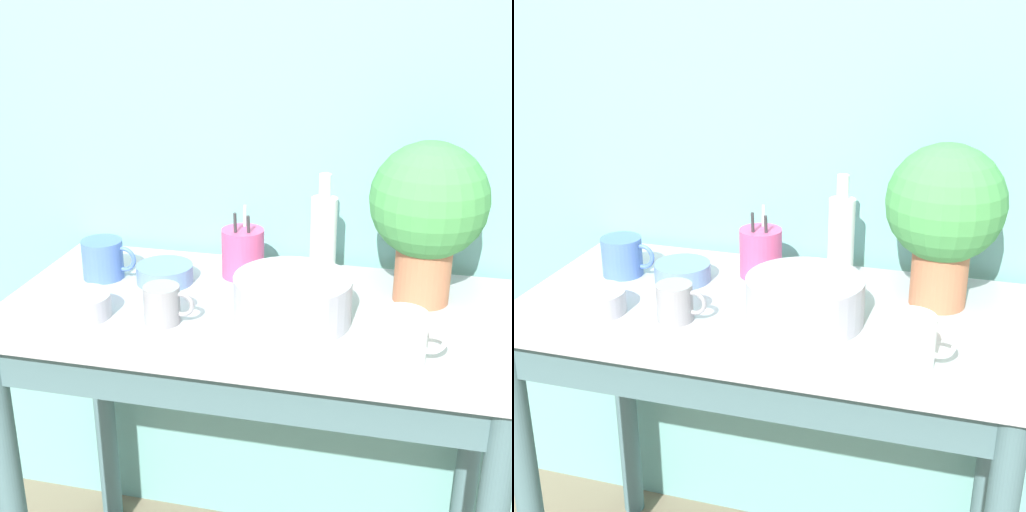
{
  "view_description": "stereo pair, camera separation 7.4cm",
  "coord_description": "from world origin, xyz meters",
  "views": [
    {
      "loc": [
        0.33,
        -1.09,
        1.54
      ],
      "look_at": [
        0.0,
        0.29,
        0.99
      ],
      "focal_mm": 50.0,
      "sensor_mm": 36.0,
      "label": 1
    },
    {
      "loc": [
        0.4,
        -1.07,
        1.54
      ],
      "look_at": [
        0.0,
        0.29,
        0.99
      ],
      "focal_mm": 50.0,
      "sensor_mm": 36.0,
      "label": 2
    }
  ],
  "objects": [
    {
      "name": "wall_back",
      "position": [
        0.0,
        0.64,
        1.2
      ],
      "size": [
        6.0,
        0.05,
        2.4
      ],
      "color": "#70ADA8",
      "rests_on": "ground_plane"
    },
    {
      "name": "counter_table",
      "position": [
        0.0,
        0.27,
        0.66
      ],
      "size": [
        1.13,
        0.58,
        0.87
      ],
      "color": "slate",
      "rests_on": "ground_plane"
    },
    {
      "name": "potted_plant",
      "position": [
        0.35,
        0.41,
        1.09
      ],
      "size": [
        0.25,
        0.25,
        0.36
      ],
      "color": "#B7704C",
      "rests_on": "counter_table"
    },
    {
      "name": "bowl_wash_large",
      "position": [
        0.09,
        0.25,
        0.92
      ],
      "size": [
        0.25,
        0.25,
        0.1
      ],
      "color": "#A8A8B2",
      "rests_on": "counter_table"
    },
    {
      "name": "bottle_tall",
      "position": [
        0.12,
        0.48,
        0.98
      ],
      "size": [
        0.06,
        0.06,
        0.26
      ],
      "color": "white",
      "rests_on": "counter_table"
    },
    {
      "name": "mug_blue",
      "position": [
        -0.39,
        0.37,
        0.92
      ],
      "size": [
        0.13,
        0.1,
        0.09
      ],
      "color": "#4C70B7",
      "rests_on": "counter_table"
    },
    {
      "name": "mug_white",
      "position": [
        0.32,
        0.12,
        0.92
      ],
      "size": [
        0.13,
        0.09,
        0.1
      ],
      "color": "white",
      "rests_on": "counter_table"
    },
    {
      "name": "mug_grey",
      "position": [
        -0.17,
        0.17,
        0.91
      ],
      "size": [
        0.11,
        0.08,
        0.08
      ],
      "color": "gray",
      "rests_on": "counter_table"
    },
    {
      "name": "bowl_small_blue",
      "position": [
        -0.24,
        0.38,
        0.89
      ],
      "size": [
        0.13,
        0.13,
        0.04
      ],
      "color": "#6684B2",
      "rests_on": "counter_table"
    },
    {
      "name": "bowl_small_steel",
      "position": [
        -0.35,
        0.16,
        0.89
      ],
      "size": [
        0.12,
        0.12,
        0.05
      ],
      "color": "#A8A8B2",
      "rests_on": "counter_table"
    },
    {
      "name": "utensil_cup",
      "position": [
        -0.07,
        0.46,
        0.93
      ],
      "size": [
        0.1,
        0.1,
        0.17
      ],
      "color": "#CC4C7F",
      "rests_on": "counter_table"
    }
  ]
}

